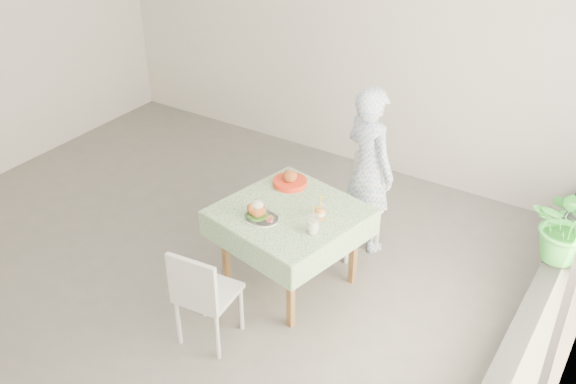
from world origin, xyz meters
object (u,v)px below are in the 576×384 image
Objects in this scene: main_dish at (259,213)px; potted_plant at (569,226)px; chair_near at (209,311)px; diner at (369,169)px; cafe_table at (290,239)px; juice_cup_orange at (320,212)px; chair_far at (352,223)px.

potted_plant is at bearing 27.70° from main_dish.
main_dish is at bearing 88.56° from chair_near.
diner is 5.09× the size of main_dish.
chair_near is (-0.16, -0.89, -0.20)m from cafe_table.
main_dish is 1.20× the size of juice_cup_orange.
juice_cup_orange reaches higher than chair_far.
diner is at bearing 65.51° from chair_far.
main_dish is at bearing -152.30° from potted_plant.
main_dish is at bearing -121.96° from cafe_table.
juice_cup_orange reaches higher than cafe_table.
cafe_table is 4.79× the size of juice_cup_orange.
cafe_table is 1.44× the size of chair_near.
juice_cup_orange is 1.90m from potted_plant.
chair_far is 1.68m from chair_near.
juice_cup_orange reaches higher than main_dish.
potted_plant is at bearing 39.83° from chair_near.
chair_near is (-0.36, -1.64, -0.01)m from chair_far.
main_dish is at bearing -109.21° from chair_far.
main_dish is (-0.41, -1.12, 0.01)m from diner.
chair_near reaches higher than cafe_table.
diner is 6.10× the size of juice_cup_orange.
chair_far is (0.20, 0.75, -0.19)m from cafe_table.
diner reaches higher than main_dish.
cafe_table is at bearing -104.79° from chair_far.
main_dish is (-0.34, -0.98, 0.52)m from chair_far.
main_dish is (-0.14, -0.23, 0.33)m from cafe_table.
chair_near is 1.90m from diner.
cafe_table is at bearing -173.94° from juice_cup_orange.
diner is at bearing 76.69° from chair_near.
diner is at bearing 73.59° from cafe_table.
juice_cup_orange is (0.06, -0.72, 0.53)m from chair_far.
chair_far is 2.85× the size of main_dish.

